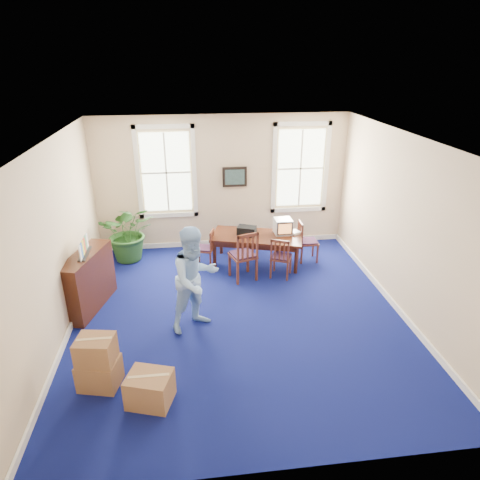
{
  "coord_description": "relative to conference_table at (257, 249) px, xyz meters",
  "views": [
    {
      "loc": [
        -0.81,
        -6.64,
        4.44
      ],
      "look_at": [
        0.1,
        0.6,
        1.25
      ],
      "focal_mm": 32.0,
      "sensor_mm": 36.0,
      "label": 1
    }
  ],
  "objects": [
    {
      "name": "floor",
      "position": [
        -0.68,
        -2.09,
        -0.34
      ],
      "size": [
        6.5,
        6.5,
        0.0
      ],
      "primitive_type": "plane",
      "color": "navy",
      "rests_on": "ground"
    },
    {
      "name": "ceiling",
      "position": [
        -0.68,
        -2.09,
        2.86
      ],
      "size": [
        6.5,
        6.5,
        0.0
      ],
      "primitive_type": "plane",
      "rotation": [
        3.14,
        0.0,
        0.0
      ],
      "color": "white",
      "rests_on": "ground"
    },
    {
      "name": "wall_back",
      "position": [
        -0.68,
        1.16,
        1.26
      ],
      "size": [
        6.5,
        0.0,
        6.5
      ],
      "primitive_type": "plane",
      "rotation": [
        1.57,
        0.0,
        0.0
      ],
      "color": "beige",
      "rests_on": "ground"
    },
    {
      "name": "wall_front",
      "position": [
        -0.68,
        -5.34,
        1.26
      ],
      "size": [
        6.5,
        0.0,
        6.5
      ],
      "primitive_type": "plane",
      "rotation": [
        -1.57,
        0.0,
        0.0
      ],
      "color": "beige",
      "rests_on": "ground"
    },
    {
      "name": "wall_left",
      "position": [
        -3.68,
        -2.09,
        1.26
      ],
      "size": [
        0.0,
        6.5,
        6.5
      ],
      "primitive_type": "plane",
      "rotation": [
        1.57,
        0.0,
        1.57
      ],
      "color": "beige",
      "rests_on": "ground"
    },
    {
      "name": "wall_right",
      "position": [
        2.32,
        -2.09,
        1.26
      ],
      "size": [
        0.0,
        6.5,
        6.5
      ],
      "primitive_type": "plane",
      "rotation": [
        1.57,
        0.0,
        -1.57
      ],
      "color": "beige",
      "rests_on": "ground"
    },
    {
      "name": "baseboard_back",
      "position": [
        -0.68,
        1.13,
        -0.28
      ],
      "size": [
        6.0,
        0.04,
        0.12
      ],
      "primitive_type": "cube",
      "color": "white",
      "rests_on": "ground"
    },
    {
      "name": "baseboard_left",
      "position": [
        -3.65,
        -2.09,
        -0.28
      ],
      "size": [
        0.04,
        6.5,
        0.12
      ],
      "primitive_type": "cube",
      "color": "white",
      "rests_on": "ground"
    },
    {
      "name": "baseboard_right",
      "position": [
        2.29,
        -2.09,
        -0.28
      ],
      "size": [
        0.04,
        6.5,
        0.12
      ],
      "primitive_type": "cube",
      "color": "white",
      "rests_on": "ground"
    },
    {
      "name": "window_left",
      "position": [
        -1.98,
        1.14,
        1.56
      ],
      "size": [
        1.4,
        0.12,
        2.2
      ],
      "primitive_type": null,
      "color": "white",
      "rests_on": "ground"
    },
    {
      "name": "window_right",
      "position": [
        1.22,
        1.14,
        1.56
      ],
      "size": [
        1.4,
        0.12,
        2.2
      ],
      "primitive_type": null,
      "color": "white",
      "rests_on": "ground"
    },
    {
      "name": "wall_picture",
      "position": [
        -0.38,
        1.11,
        1.41
      ],
      "size": [
        0.58,
        0.06,
        0.48
      ],
      "primitive_type": null,
      "color": "black",
      "rests_on": "ground"
    },
    {
      "name": "conference_table",
      "position": [
        0.0,
        0.0,
        0.0
      ],
      "size": [
        2.2,
        1.46,
        0.69
      ],
      "primitive_type": null,
      "rotation": [
        0.0,
        0.0,
        -0.29
      ],
      "color": "#3E1A0E",
      "rests_on": "ground"
    },
    {
      "name": "crt_tv",
      "position": [
        0.6,
        0.05,
        0.52
      ],
      "size": [
        0.39,
        0.42,
        0.34
      ],
      "primitive_type": null,
      "rotation": [
        0.0,
        0.0,
        0.03
      ],
      "color": "#B7B7BC",
      "rests_on": "conference_table"
    },
    {
      "name": "game_console",
      "position": [
        0.87,
        0.0,
        0.37
      ],
      "size": [
        0.25,
        0.28,
        0.06
      ],
      "primitive_type": "cube",
      "rotation": [
        0.0,
        0.0,
        0.37
      ],
      "color": "white",
      "rests_on": "conference_table"
    },
    {
      "name": "equipment_bag",
      "position": [
        -0.23,
        0.05,
        0.45
      ],
      "size": [
        0.48,
        0.4,
        0.2
      ],
      "primitive_type": "cube",
      "rotation": [
        0.0,
        0.0,
        -0.38
      ],
      "color": "black",
      "rests_on": "conference_table"
    },
    {
      "name": "chair_near_left",
      "position": [
        -0.41,
        -0.69,
        0.21
      ],
      "size": [
        0.63,
        0.63,
        1.12
      ],
      "primitive_type": null,
      "rotation": [
        0.0,
        0.0,
        3.44
      ],
      "color": "brown",
      "rests_on": "ground"
    },
    {
      "name": "chair_near_right",
      "position": [
        0.41,
        -0.69,
        0.12
      ],
      "size": [
        0.55,
        0.55,
        0.93
      ],
      "primitive_type": null,
      "rotation": [
        0.0,
        0.0,
        2.73
      ],
      "color": "brown",
      "rests_on": "ground"
    },
    {
      "name": "chair_end_left",
      "position": [
        -1.19,
        0.0,
        0.09
      ],
      "size": [
        0.49,
        0.49,
        0.87
      ],
      "primitive_type": null,
      "rotation": [
        0.0,
        0.0,
        -1.85
      ],
      "color": "brown",
      "rests_on": "ground"
    },
    {
      "name": "chair_end_right",
      "position": [
        1.19,
        0.0,
        0.13
      ],
      "size": [
        0.43,
        0.43,
        0.95
      ],
      "primitive_type": null,
      "rotation": [
        0.0,
        0.0,
        1.56
      ],
      "color": "brown",
      "rests_on": "ground"
    },
    {
      "name": "man",
      "position": [
        -1.45,
        -2.33,
        0.59
      ],
      "size": [
        1.15,
        1.08,
        1.88
      ],
      "primitive_type": "imported",
      "rotation": [
        0.0,
        0.0,
        0.55
      ],
      "color": "#98C6F8",
      "rests_on": "ground"
    },
    {
      "name": "credenza",
      "position": [
        -3.43,
        -1.45,
        0.21
      ],
      "size": [
        0.78,
        1.47,
        1.11
      ],
      "primitive_type": "cube",
      "rotation": [
        0.0,
        0.0,
        -0.28
      ],
      "color": "#3E1A0E",
      "rests_on": "ground"
    },
    {
      "name": "brochure_rack",
      "position": [
        -3.41,
        -1.45,
        0.92
      ],
      "size": [
        0.38,
        0.69,
        0.31
      ],
      "primitive_type": null,
      "rotation": [
        0.0,
        0.0,
        0.4
      ],
      "color": "#99999E",
      "rests_on": "credenza"
    },
    {
      "name": "potted_plant",
      "position": [
        -2.89,
        0.57,
        0.34
      ],
      "size": [
        1.25,
        1.09,
        1.36
      ],
      "primitive_type": "imported",
      "rotation": [
        0.0,
        0.0,
        0.02
      ],
      "color": "#23501C",
      "rests_on": "ground"
    },
    {
      "name": "cardboard_boxes",
      "position": [
        -2.68,
        -3.53,
        0.08
      ],
      "size": [
        1.78,
        1.78,
        0.85
      ],
      "primitive_type": null,
      "rotation": [
        0.0,
        0.0,
        -0.22
      ],
      "color": "#9C6A40",
      "rests_on": "ground"
    }
  ]
}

